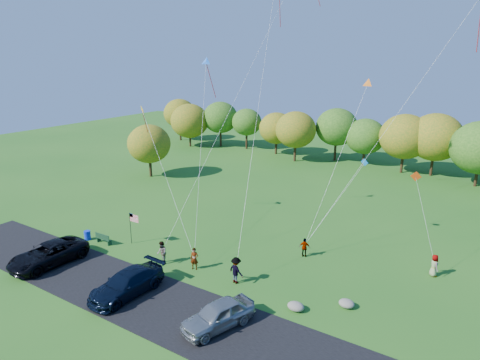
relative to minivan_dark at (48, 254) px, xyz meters
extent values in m
plane|color=#235E1A|center=(10.78, 4.51, -0.89)|extent=(140.00, 140.00, 0.00)
cube|color=black|center=(10.78, 0.51, -0.86)|extent=(44.00, 6.00, 0.06)
cylinder|color=#382514|center=(-24.77, 43.57, 0.62)|extent=(0.36, 0.36, 3.02)
ellipsoid|color=#345F17|center=(-24.77, 43.57, 4.17)|extent=(6.26, 6.26, 5.64)
cylinder|color=#382514|center=(-19.10, 43.08, 0.64)|extent=(0.36, 0.36, 3.06)
ellipsoid|color=#225115|center=(-19.10, 43.08, 3.85)|extent=(5.16, 5.16, 4.64)
cylinder|color=#382514|center=(-14.54, 43.67, 0.69)|extent=(0.36, 0.36, 3.15)
ellipsoid|color=#345F17|center=(-14.54, 43.67, 4.11)|extent=(5.68, 5.68, 5.11)
cylinder|color=#382514|center=(-8.91, 42.48, 0.65)|extent=(0.36, 0.36, 3.08)
ellipsoid|color=#225115|center=(-8.91, 42.48, 3.92)|extent=(5.33, 5.33, 4.79)
cylinder|color=#382514|center=(-4.82, 40.60, 0.44)|extent=(0.36, 0.36, 2.66)
ellipsoid|color=#225115|center=(-4.82, 40.60, 3.93)|extent=(6.62, 6.62, 5.96)
cylinder|color=#382514|center=(0.95, 42.20, 0.57)|extent=(0.36, 0.36, 2.92)
ellipsoid|color=#225115|center=(0.95, 42.20, 3.89)|extent=(5.72, 5.72, 5.15)
cylinder|color=#382514|center=(6.30, 43.07, 0.51)|extent=(0.36, 0.36, 2.80)
ellipsoid|color=#225115|center=(6.30, 43.07, 3.81)|extent=(5.85, 5.85, 5.26)
cylinder|color=#382514|center=(10.96, 40.65, 0.35)|extent=(0.36, 0.36, 2.47)
ellipsoid|color=#345F17|center=(10.96, 40.65, 3.58)|extent=(6.14, 6.14, 5.53)
cylinder|color=#382514|center=(15.91, 43.79, 0.22)|extent=(0.36, 0.36, 2.21)
ellipsoid|color=#345F17|center=(15.91, 43.79, 3.00)|extent=(5.17, 5.17, 4.65)
cylinder|color=#382514|center=(20.27, 42.95, 0.34)|extent=(0.36, 0.36, 2.46)
ellipsoid|color=#225115|center=(20.27, 42.95, 3.70)|extent=(6.52, 6.52, 5.87)
cylinder|color=#382514|center=(25.04, 43.20, 0.64)|extent=(0.36, 0.36, 3.05)
ellipsoid|color=#345F17|center=(25.04, 43.20, 3.89)|extent=(5.30, 5.30, 4.77)
cylinder|color=#382514|center=(-11.22, 22.51, 0.41)|extent=(0.36, 0.36, 2.60)
ellipsoid|color=#345F17|center=(-11.22, 22.51, 3.53)|extent=(5.60, 5.60, 5.04)
imported|color=black|center=(0.00, 0.00, 0.00)|extent=(2.98, 6.06, 1.66)
imported|color=black|center=(8.34, 0.24, -0.02)|extent=(2.54, 5.66, 1.61)
imported|color=#909599|center=(15.56, 0.67, -0.03)|extent=(3.25, 5.03, 1.59)
imported|color=#4C4C59|center=(9.84, 5.56, -0.03)|extent=(0.73, 0.60, 1.71)
imported|color=#4C4C59|center=(7.19, 4.87, 0.03)|extent=(1.13, 1.10, 1.83)
imported|color=#4C4C59|center=(13.57, 5.59, 0.08)|extent=(1.38, 0.98, 1.94)
imported|color=#4C4C59|center=(15.91, 11.99, -0.11)|extent=(0.98, 0.61, 1.56)
imported|color=#4C4C59|center=(25.14, 14.25, -0.05)|extent=(0.90, 0.97, 1.67)
cube|color=#143820|center=(0.42, 4.94, -0.51)|extent=(1.64, 0.15, 0.05)
cube|color=#143820|center=(0.42, 4.78, -0.23)|extent=(1.64, 0.10, 0.50)
cube|color=#143820|center=(-0.26, 4.94, -0.70)|extent=(0.08, 0.41, 0.38)
cube|color=#143820|center=(1.11, 4.94, -0.70)|extent=(0.08, 0.41, 0.38)
cylinder|color=#0E2ADA|center=(-1.40, 4.65, -0.48)|extent=(0.54, 0.54, 0.82)
cylinder|color=black|center=(2.40, 6.21, 0.51)|extent=(0.05, 0.05, 2.80)
cube|color=red|center=(2.90, 6.21, 1.52)|extent=(1.01, 0.67, 0.02)
cube|color=navy|center=(2.60, 6.22, 1.72)|extent=(0.40, 0.02, 0.31)
ellipsoid|color=gray|center=(18.64, 4.78, -0.61)|extent=(1.11, 0.87, 0.56)
ellipsoid|color=gray|center=(21.22, 6.86, -0.62)|extent=(1.02, 0.85, 0.53)
cone|color=blue|center=(4.97, 13.91, 14.09)|extent=(1.01, 0.73, 0.83)
cone|color=#D8610E|center=(17.91, 18.56, 12.43)|extent=(0.94, 0.48, 0.85)
cube|color=#CE430E|center=(23.02, 15.18, 6.15)|extent=(0.78, 0.19, 0.78)
cube|color=yellow|center=(0.24, 10.54, 9.93)|extent=(0.67, 0.46, 0.76)
cube|color=blue|center=(18.55, 17.34, 6.15)|extent=(0.69, 0.23, 0.69)
camera|label=1|loc=(28.55, -16.99, 14.66)|focal=32.00mm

